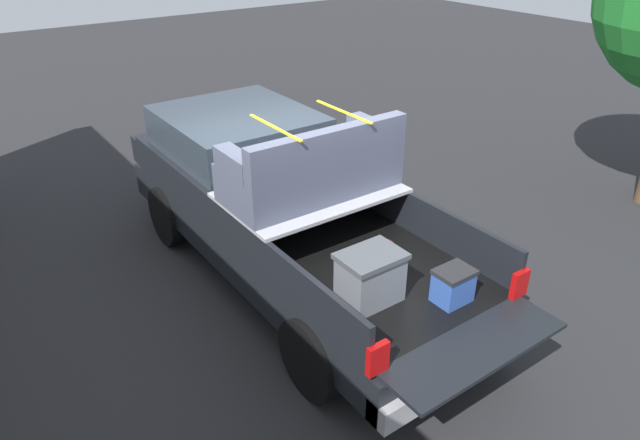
% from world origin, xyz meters
% --- Properties ---
extents(ground_plane, '(40.00, 40.00, 0.00)m').
position_xyz_m(ground_plane, '(0.00, 0.00, 0.00)').
color(ground_plane, '#262628').
extents(pickup_truck, '(6.05, 2.06, 2.23)m').
position_xyz_m(pickup_truck, '(0.36, 0.00, 0.96)').
color(pickup_truck, black).
rests_on(pickup_truck, ground_plane).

